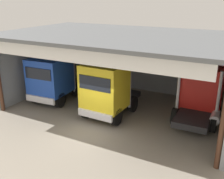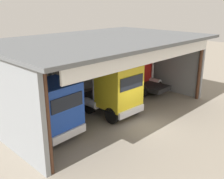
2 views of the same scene
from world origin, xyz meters
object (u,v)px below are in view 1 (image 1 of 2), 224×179
truck_yellow_right_bay (107,90)px  tool_cart (108,85)px  oil_drum (113,84)px  truck_blue_center_left_bay (52,78)px  truck_red_left_bay (200,93)px

truck_yellow_right_bay → tool_cart: truck_yellow_right_bay is taller
oil_drum → tool_cart: size_ratio=0.89×
truck_blue_center_left_bay → truck_red_left_bay: (9.96, 1.92, -0.01)m
truck_yellow_right_bay → truck_red_left_bay: (5.20, 2.46, -0.09)m
truck_blue_center_left_bay → truck_yellow_right_bay: bearing=169.9°
truck_red_left_bay → tool_cart: 7.78m
oil_drum → tool_cart: 0.59m
truck_red_left_bay → oil_drum: bearing=160.8°
truck_yellow_right_bay → oil_drum: truck_yellow_right_bay is taller
truck_yellow_right_bay → truck_red_left_bay: truck_yellow_right_bay is taller
truck_yellow_right_bay → oil_drum: size_ratio=5.37×
truck_yellow_right_bay → truck_blue_center_left_bay: bearing=-5.1°
truck_red_left_bay → oil_drum: size_ratio=5.00×
truck_blue_center_left_bay → truck_red_left_bay: 10.15m
truck_red_left_bay → truck_yellow_right_bay: bearing=-155.8°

